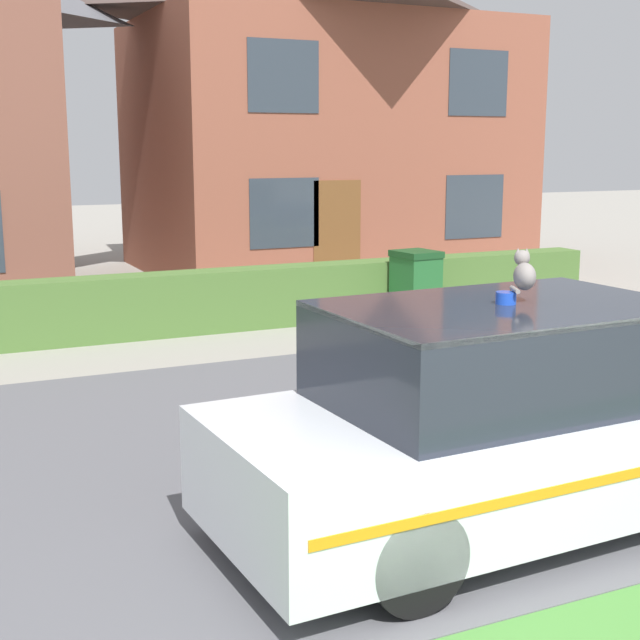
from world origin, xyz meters
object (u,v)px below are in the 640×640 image
house_right (321,103)px  police_car (513,418)px  wheelie_bin (416,286)px  cat (524,273)px

house_right → police_car: bearing=-109.3°
police_car → wheelie_bin: bearing=62.1°
police_car → wheelie_bin: size_ratio=4.13×
police_car → wheelie_bin: (3.34, 6.94, -0.23)m
cat → house_right: 14.19m
police_car → house_right: bearing=68.6°
house_right → wheelie_bin: size_ratio=7.22×
police_car → house_right: house_right is taller
police_car → cat: (0.06, 0.03, 1.06)m
police_car → cat: size_ratio=15.95×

